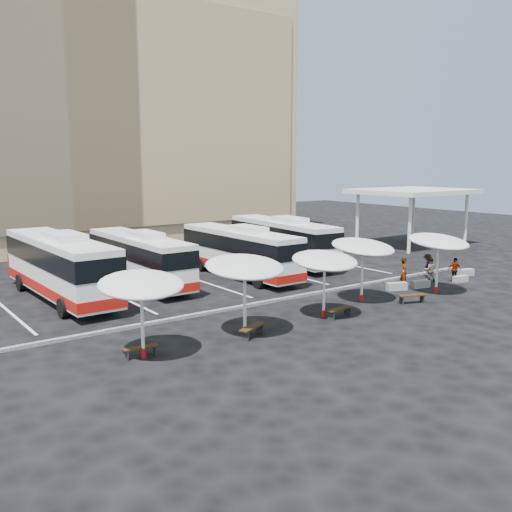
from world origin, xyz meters
TOP-DOWN VIEW (x-y plane):
  - ground at (0.00, 0.00)m, footprint 120.00×120.00m
  - sandstone_building at (0.00, 31.87)m, footprint 42.00×18.25m
  - service_canopy at (24.00, 10.00)m, footprint 10.00×8.00m
  - curb_divider at (0.00, 0.50)m, footprint 34.00×0.25m
  - bay_lines at (0.00, 8.00)m, footprint 24.15×12.00m
  - bus_0 at (-8.88, 8.25)m, footprint 3.01×12.29m
  - bus_1 at (-3.70, 8.99)m, footprint 2.62×11.01m
  - bus_2 at (2.89, 7.43)m, footprint 2.63×11.14m
  - bus_3 at (8.21, 9.47)m, footprint 3.48×11.73m
  - sunshade_0 at (-9.41, -3.60)m, footprint 3.96×4.00m
  - sunshade_1 at (-4.42, -3.54)m, footprint 4.02×4.06m
  - sunshade_2 at (0.45, -3.48)m, footprint 3.99×4.02m
  - sunshade_3 at (4.36, -2.34)m, footprint 3.56×3.60m
  - sunshade_4 at (9.42, -3.54)m, footprint 3.67×3.72m
  - wood_bench_0 at (-9.46, -3.47)m, footprint 1.46×0.56m
  - wood_bench_1 at (-4.31, -3.96)m, footprint 1.64×1.02m
  - wood_bench_2 at (1.05, -3.98)m, footprint 1.68×0.62m
  - wood_bench_3 at (6.35, -4.24)m, footprint 1.66×0.95m
  - conc_bench_0 at (8.22, -1.59)m, footprint 1.32×0.88m
  - conc_bench_1 at (9.93, -2.03)m, footprint 1.29×0.69m
  - conc_bench_2 at (13.41, -2.49)m, footprint 1.13×0.52m
  - conc_bench_3 at (15.40, -1.50)m, footprint 1.32×0.71m
  - passenger_0 at (9.04, -1.46)m, footprint 0.78×0.82m
  - passenger_1 at (11.83, -1.31)m, footprint 0.98×0.94m
  - passenger_2 at (13.14, -2.20)m, footprint 1.00×0.71m
  - passenger_3 at (12.91, -0.24)m, footprint 1.13×0.80m

SIDE VIEW (x-z plane):
  - ground at x=0.00m, z-range 0.00..0.00m
  - bay_lines at x=0.00m, z-range 0.00..0.01m
  - curb_divider at x=0.00m, z-range 0.00..0.15m
  - conc_bench_2 at x=13.41m, z-range 0.00..0.41m
  - conc_bench_1 at x=9.93m, z-range 0.00..0.46m
  - conc_bench_0 at x=8.22m, z-range 0.00..0.47m
  - conc_bench_3 at x=15.40m, z-range 0.00..0.47m
  - wood_bench_0 at x=-9.46m, z-range 0.12..0.55m
  - wood_bench_1 at x=-4.31m, z-range 0.13..0.62m
  - wood_bench_3 at x=6.35m, z-range 0.13..0.62m
  - wood_bench_2 at x=1.05m, z-range 0.13..0.64m
  - passenger_2 at x=13.14m, z-range 0.00..1.58m
  - passenger_3 at x=12.91m, z-range 0.00..1.58m
  - passenger_1 at x=11.83m, z-range 0.00..1.59m
  - passenger_0 at x=9.04m, z-range 0.00..1.88m
  - bus_1 at x=-3.70m, z-range 0.04..3.53m
  - bus_2 at x=2.89m, z-range 0.04..3.57m
  - bus_3 at x=8.21m, z-range 0.04..3.71m
  - bus_0 at x=-8.88m, z-range 0.04..3.93m
  - sunshade_2 at x=0.45m, z-range 1.19..4.59m
  - sunshade_0 at x=-9.41m, z-range 1.23..4.74m
  - sunshade_3 at x=4.36m, z-range 1.26..4.88m
  - sunshade_4 at x=9.42m, z-range 1.27..4.90m
  - sunshade_1 at x=-4.42m, z-range 1.28..4.96m
  - service_canopy at x=24.00m, z-range 2.27..7.47m
  - sandstone_building at x=0.00m, z-range -2.17..27.43m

